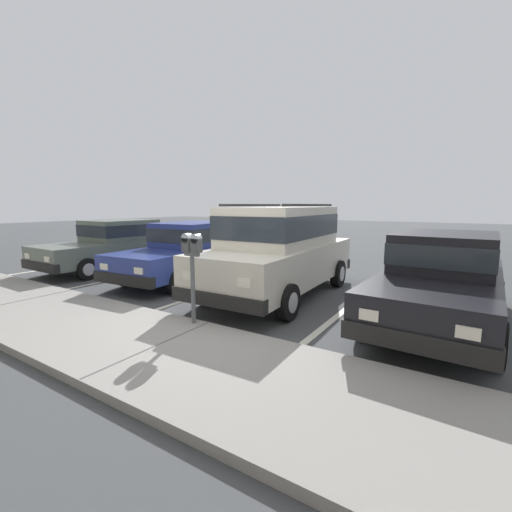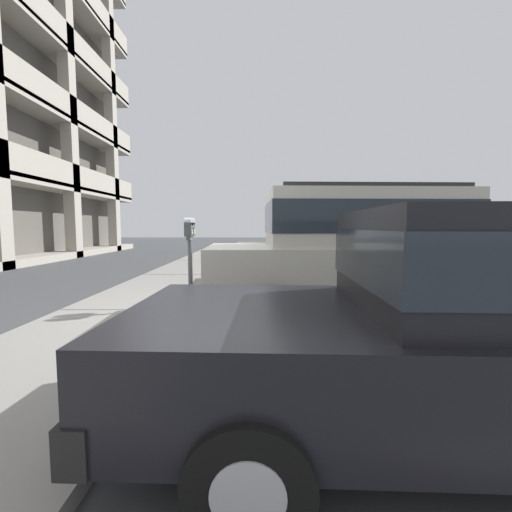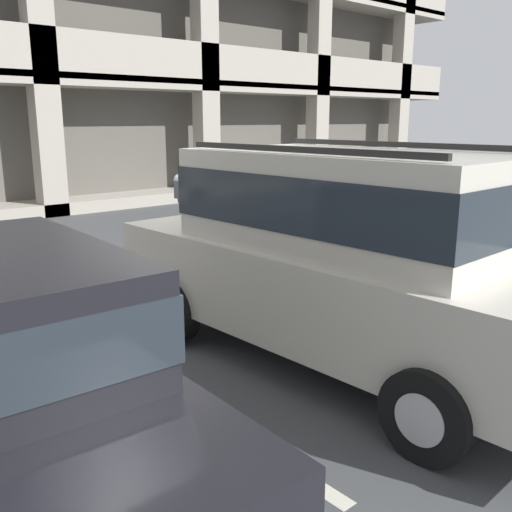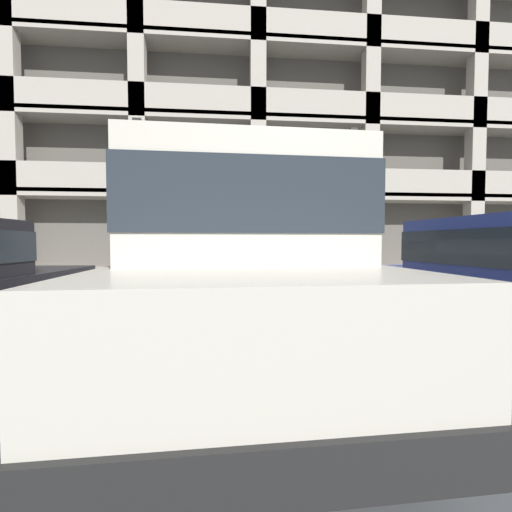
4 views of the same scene
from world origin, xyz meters
name	(u,v)px [view 4 (image 4 of 4)]	position (x,y,z in m)	size (l,w,h in m)	color
ground_plane	(227,320)	(0.00, 0.00, -0.05)	(80.00, 80.00, 0.10)	#444749
sidewalk	(226,301)	(0.00, 1.30, 0.06)	(40.00, 2.20, 0.12)	gray
parking_stall_lines	(343,337)	(1.55, -1.40, 0.00)	(12.52, 4.80, 0.01)	silver
silver_suv	(236,261)	(0.07, -2.34, 1.09)	(2.13, 4.84, 2.03)	beige
dark_hatchback	(512,286)	(2.98, -2.54, 0.82)	(2.08, 4.60, 1.54)	navy
parking_meter_near	(237,247)	(0.19, 0.35, 1.20)	(0.35, 0.12, 1.45)	#595B60
parking_garage	(248,99)	(1.31, 12.88, 9.03)	(32.00, 10.00, 19.25)	#5C5851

